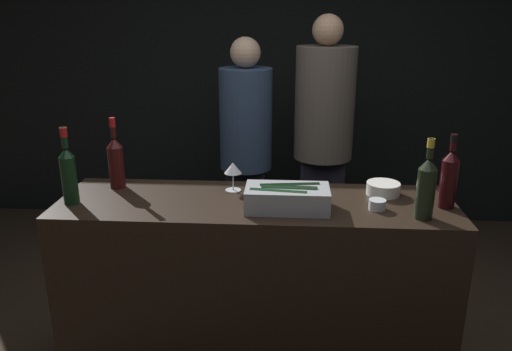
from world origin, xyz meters
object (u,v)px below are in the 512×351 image
at_px(person_in_hoodie, 323,135).
at_px(ice_bin_with_bottles, 287,197).
at_px(red_wine_bottle_tall, 116,161).
at_px(red_wine_bottle_black_foil, 449,177).
at_px(red_wine_bottle_burgundy, 68,173).
at_px(champagne_bottle, 426,187).
at_px(bowl_white, 383,188).
at_px(person_blond_tee, 246,145).
at_px(candle_votive, 377,204).
at_px(wine_glass, 233,169).

bearing_deg(person_in_hoodie, ice_bin_with_bottles, 97.13).
relative_size(red_wine_bottle_tall, red_wine_bottle_black_foil, 1.05).
xyz_separation_m(red_wine_bottle_black_foil, red_wine_bottle_burgundy, (-1.76, -0.07, 0.01)).
height_order(red_wine_bottle_black_foil, champagne_bottle, champagne_bottle).
height_order(bowl_white, red_wine_bottle_tall, red_wine_bottle_tall).
bearing_deg(person_blond_tee, red_wine_bottle_burgundy, 142.99).
height_order(bowl_white, candle_votive, bowl_white).
distance_m(red_wine_bottle_tall, champagne_bottle, 1.51).
relative_size(ice_bin_with_bottles, red_wine_bottle_tall, 1.05).
bearing_deg(person_in_hoodie, champagne_bottle, 121.88).
bearing_deg(red_wine_bottle_burgundy, person_in_hoodie, 46.25).
height_order(red_wine_bottle_tall, red_wine_bottle_black_foil, red_wine_bottle_tall).
bearing_deg(person_in_hoodie, person_blond_tee, 18.74).
bearing_deg(red_wine_bottle_black_foil, red_wine_bottle_tall, 174.19).
distance_m(ice_bin_with_bottles, champagne_bottle, 0.61).
bearing_deg(red_wine_bottle_black_foil, champagne_bottle, -134.78).
height_order(ice_bin_with_bottles, red_wine_bottle_black_foil, red_wine_bottle_black_foil).
distance_m(red_wine_bottle_tall, red_wine_bottle_burgundy, 0.28).
relative_size(red_wine_bottle_burgundy, champagne_bottle, 1.02).
bearing_deg(champagne_bottle, red_wine_bottle_black_foil, 45.22).
relative_size(ice_bin_with_bottles, person_blond_tee, 0.23).
bearing_deg(bowl_white, person_blond_tee, 125.35).
distance_m(champagne_bottle, person_blond_tee, 1.67).
distance_m(ice_bin_with_bottles, person_blond_tee, 1.36).
bearing_deg(bowl_white, red_wine_bottle_tall, 179.39).
distance_m(champagne_bottle, person_in_hoodie, 1.45).
bearing_deg(wine_glass, candle_votive, -16.56).
bearing_deg(person_blond_tee, candle_votive, -159.47).
bearing_deg(ice_bin_with_bottles, candle_votive, 3.32).
bearing_deg(champagne_bottle, person_in_hoodie, 104.12).
xyz_separation_m(person_in_hoodie, person_blond_tee, (-0.55, -0.01, -0.08)).
bearing_deg(bowl_white, red_wine_bottle_burgundy, -171.67).
bearing_deg(wine_glass, red_wine_bottle_black_foil, -8.71).
relative_size(bowl_white, red_wine_bottle_black_foil, 0.47).
height_order(ice_bin_with_bottles, red_wine_bottle_burgundy, red_wine_bottle_burgundy).
distance_m(wine_glass, person_in_hoodie, 1.23).
height_order(red_wine_bottle_burgundy, person_in_hoodie, person_in_hoodie).
distance_m(wine_glass, red_wine_bottle_tall, 0.60).
distance_m(red_wine_bottle_black_foil, person_blond_tee, 1.64).
bearing_deg(red_wine_bottle_tall, ice_bin_with_bottles, -15.25).
bearing_deg(red_wine_bottle_tall, red_wine_bottle_black_foil, -5.81).
distance_m(ice_bin_with_bottles, wine_glass, 0.36).
distance_m(bowl_white, champagne_bottle, 0.34).
height_order(ice_bin_with_bottles, champagne_bottle, champagne_bottle).
bearing_deg(bowl_white, ice_bin_with_bottles, -154.86).
xyz_separation_m(ice_bin_with_bottles, red_wine_bottle_tall, (-0.88, 0.24, 0.08)).
bearing_deg(ice_bin_with_bottles, red_wine_bottle_black_foil, 5.71).
xyz_separation_m(wine_glass, red_wine_bottle_tall, (-0.60, 0.01, 0.03)).
distance_m(red_wine_bottle_burgundy, champagne_bottle, 1.63).
xyz_separation_m(bowl_white, red_wine_bottle_tall, (-1.35, 0.01, 0.11)).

